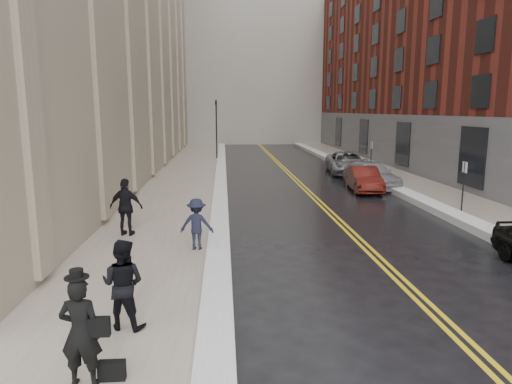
{
  "coord_description": "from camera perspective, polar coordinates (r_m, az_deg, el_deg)",
  "views": [
    {
      "loc": [
        -2.01,
        -9.98,
        4.33
      ],
      "look_at": [
        -0.94,
        5.09,
        1.6
      ],
      "focal_mm": 32.0,
      "sensor_mm": 36.0,
      "label": 1
    }
  ],
  "objects": [
    {
      "name": "ground",
      "position": [
        11.07,
        6.89,
        -12.87
      ],
      "size": [
        160.0,
        160.0,
        0.0
      ],
      "primitive_type": "plane",
      "color": "black",
      "rests_on": "ground"
    },
    {
      "name": "sidewalk_left",
      "position": [
        26.45,
        -9.43,
        0.84
      ],
      "size": [
        4.0,
        64.0,
        0.15
      ],
      "primitive_type": "cube",
      "color": "gray",
      "rests_on": "ground"
    },
    {
      "name": "sidewalk_right",
      "position": [
        28.54,
        18.67,
        1.12
      ],
      "size": [
        3.0,
        64.0,
        0.15
      ],
      "primitive_type": "cube",
      "color": "gray",
      "rests_on": "ground"
    },
    {
      "name": "lane_stripe_a",
      "position": [
        26.7,
        5.44,
        0.86
      ],
      "size": [
        0.12,
        64.0,
        0.01
      ],
      "primitive_type": "cube",
      "color": "gold",
      "rests_on": "ground"
    },
    {
      "name": "lane_stripe_b",
      "position": [
        26.75,
        5.95,
        0.87
      ],
      "size": [
        0.12,
        64.0,
        0.01
      ],
      "primitive_type": "cube",
      "color": "gold",
      "rests_on": "ground"
    },
    {
      "name": "snow_ridge_left",
      "position": [
        26.32,
        -4.44,
        1.02
      ],
      "size": [
        0.7,
        60.8,
        0.26
      ],
      "primitive_type": "cube",
      "color": "white",
      "rests_on": "ground"
    },
    {
      "name": "snow_ridge_right",
      "position": [
        27.87,
        15.17,
        1.25
      ],
      "size": [
        0.85,
        60.8,
        0.3
      ],
      "primitive_type": "cube",
      "color": "white",
      "rests_on": "ground"
    },
    {
      "name": "building_right",
      "position": [
        38.61,
        27.47,
        16.07
      ],
      "size": [
        14.0,
        50.0,
        18.0
      ],
      "primitive_type": "cube",
      "color": "maroon",
      "rests_on": "ground"
    },
    {
      "name": "traffic_signal",
      "position": [
        40.01,
        -4.97,
        8.41
      ],
      "size": [
        0.18,
        0.15,
        5.2
      ],
      "color": "black",
      "rests_on": "ground"
    },
    {
      "name": "parking_sign_near",
      "position": [
        20.75,
        24.51,
        1.07
      ],
      "size": [
        0.06,
        0.35,
        2.23
      ],
      "color": "black",
      "rests_on": "ground"
    },
    {
      "name": "parking_sign_far",
      "position": [
        31.72,
        14.19,
        4.54
      ],
      "size": [
        0.06,
        0.35,
        2.23
      ],
      "color": "black",
      "rests_on": "ground"
    },
    {
      "name": "car_maroon",
      "position": [
        25.16,
        13.33,
        1.58
      ],
      "size": [
        1.75,
        4.13,
        1.32
      ],
      "primitive_type": "imported",
      "rotation": [
        0.0,
        0.0,
        -0.09
      ],
      "color": "#48110C",
      "rests_on": "ground"
    },
    {
      "name": "car_silver_near",
      "position": [
        26.79,
        14.19,
        2.12
      ],
      "size": [
        2.58,
        5.01,
        1.39
      ],
      "primitive_type": "imported",
      "rotation": [
        0.0,
        0.0,
        0.14
      ],
      "color": "#B6B8BE",
      "rests_on": "ground"
    },
    {
      "name": "car_silver_far",
      "position": [
        31.89,
        11.29,
        3.58
      ],
      "size": [
        3.09,
        5.63,
        1.49
      ],
      "primitive_type": "imported",
      "rotation": [
        0.0,
        0.0,
        -0.12
      ],
      "color": "gray",
      "rests_on": "ground"
    },
    {
      "name": "pedestrian_main",
      "position": [
        7.67,
        -21.07,
        -16.05
      ],
      "size": [
        0.66,
        0.46,
        1.74
      ],
      "primitive_type": "imported",
      "rotation": [
        0.0,
        0.0,
        3.08
      ],
      "color": "black",
      "rests_on": "sidewalk_left"
    },
    {
      "name": "pedestrian_a",
      "position": [
        9.29,
        -16.29,
        -10.97
      ],
      "size": [
        1.0,
        0.87,
        1.77
      ],
      "primitive_type": "imported",
      "rotation": [
        0.0,
        0.0,
        2.88
      ],
      "color": "black",
      "rests_on": "sidewalk_left"
    },
    {
      "name": "pedestrian_b",
      "position": [
        13.91,
        -7.42,
        -3.99
      ],
      "size": [
        1.08,
        0.71,
        1.56
      ],
      "primitive_type": "imported",
      "rotation": [
        0.0,
        0.0,
        3.01
      ],
      "color": "black",
      "rests_on": "sidewalk_left"
    },
    {
      "name": "pedestrian_c",
      "position": [
        15.88,
        -15.92,
        -1.83
      ],
      "size": [
        1.21,
        0.69,
        1.94
      ],
      "primitive_type": "imported",
      "rotation": [
        0.0,
        0.0,
        2.94
      ],
      "color": "black",
      "rests_on": "sidewalk_left"
    }
  ]
}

